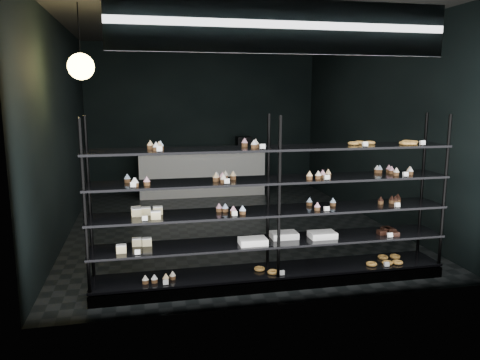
# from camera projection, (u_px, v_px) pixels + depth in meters

# --- Properties ---
(room) EXTENTS (5.01, 6.01, 3.20)m
(room) POSITION_uv_depth(u_px,v_px,m) (228.00, 128.00, 7.40)
(room) COLOR black
(room) RESTS_ON ground
(display_shelf) EXTENTS (4.00, 0.50, 1.91)m
(display_shelf) POSITION_uv_depth(u_px,v_px,m) (272.00, 230.00, 5.22)
(display_shelf) COLOR black
(display_shelf) RESTS_ON room
(signage) EXTENTS (3.30, 0.05, 0.50)m
(signage) POSITION_uv_depth(u_px,v_px,m) (285.00, 26.00, 4.37)
(signage) COLOR #0B1938
(signage) RESTS_ON room
(pendant_lamp) EXTENTS (0.31, 0.31, 0.89)m
(pendant_lamp) POSITION_uv_depth(u_px,v_px,m) (81.00, 66.00, 5.56)
(pendant_lamp) COLOR black
(pendant_lamp) RESTS_ON room
(service_counter) EXTENTS (2.73, 0.65, 1.23)m
(service_counter) POSITION_uv_depth(u_px,v_px,m) (202.00, 171.00, 9.98)
(service_counter) COLOR silver
(service_counter) RESTS_ON room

